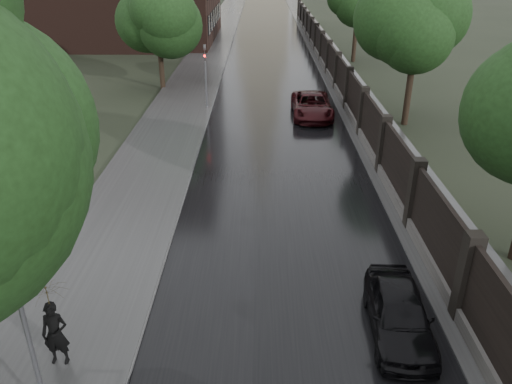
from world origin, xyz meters
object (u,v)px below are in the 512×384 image
object	(u,v)px
tree_right_c	(358,3)
lamp_post	(26,326)
car_right_near	(399,313)
car_right_far	(312,105)
pedestrian_umbrella	(48,302)
tree_right_b	(416,36)
traffic_light	(206,71)
tree_left_far	(157,13)

from	to	relation	value
tree_right_c	lamp_post	size ratio (longest dim) A/B	1.37
car_right_near	car_right_far	size ratio (longest dim) A/B	0.75
tree_right_c	car_right_far	world-z (taller)	tree_right_c
car_right_far	pedestrian_umbrella	distance (m)	21.80
lamp_post	car_right_near	bearing A→B (deg)	19.65
car_right_far	tree_right_b	bearing A→B (deg)	-14.38
tree_right_b	traffic_light	distance (m)	12.44
tree_right_b	car_right_far	bearing A→B (deg)	165.18
tree_left_far	tree_right_b	bearing A→B (deg)	-27.30
tree_left_far	pedestrian_umbrella	xyz separation A→B (m)	(2.27, -26.86, -3.29)
tree_right_c	tree_right_b	bearing A→B (deg)	-90.00
tree_left_far	tree_right_c	xyz separation A→B (m)	(15.50, 10.00, -0.29)
traffic_light	pedestrian_umbrella	bearing A→B (deg)	-93.74
lamp_post	pedestrian_umbrella	size ratio (longest dim) A/B	1.90
tree_right_c	pedestrian_umbrella	bearing A→B (deg)	-109.74
car_right_near	tree_right_b	bearing A→B (deg)	78.28
traffic_light	tree_right_c	bearing A→B (deg)	51.82
lamp_post	traffic_light	world-z (taller)	lamp_post
tree_right_b	traffic_light	xyz separation A→B (m)	(-11.80, 2.99, -2.55)
tree_right_b	tree_right_c	xyz separation A→B (m)	(0.00, 18.00, 0.00)
car_right_far	pedestrian_umbrella	xyz separation A→B (m)	(-7.94, -20.26, 1.25)
tree_left_far	traffic_light	size ratio (longest dim) A/B	1.85
tree_left_far	tree_right_b	xyz separation A→B (m)	(15.50, -8.00, -0.29)
traffic_light	car_right_far	size ratio (longest dim) A/B	0.79
tree_left_far	lamp_post	bearing A→B (deg)	-84.79
tree_right_c	pedestrian_umbrella	size ratio (longest dim) A/B	2.60
tree_right_b	traffic_light	size ratio (longest dim) A/B	1.75
tree_left_far	tree_right_c	world-z (taller)	tree_left_far
lamp_post	tree_right_c	bearing A→B (deg)	71.48
lamp_post	car_right_near	world-z (taller)	lamp_post
lamp_post	pedestrian_umbrella	distance (m)	1.82
tree_left_far	pedestrian_umbrella	size ratio (longest dim) A/B	2.74
car_right_far	pedestrian_umbrella	bearing A→B (deg)	-110.96
tree_right_b	tree_right_c	size ratio (longest dim) A/B	1.00
tree_right_b	traffic_light	world-z (taller)	tree_right_b
traffic_light	car_right_far	xyz separation A→B (m)	(6.52, -1.60, -1.70)
tree_right_b	pedestrian_umbrella	bearing A→B (deg)	-125.04
tree_right_b	tree_left_far	bearing A→B (deg)	152.70
tree_left_far	pedestrian_umbrella	distance (m)	27.16
tree_left_far	tree_right_c	size ratio (longest dim) A/B	1.05
tree_left_far	traffic_light	bearing A→B (deg)	-53.53
tree_right_c	lamp_post	distance (m)	40.67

